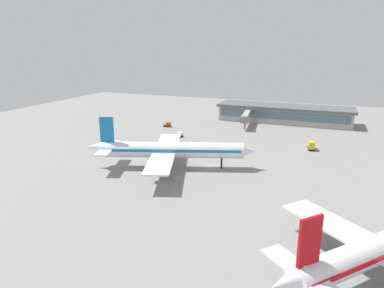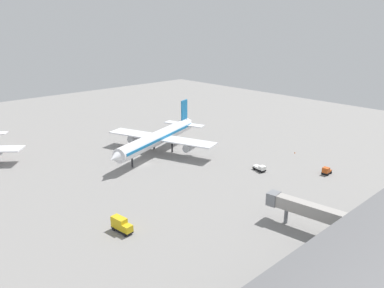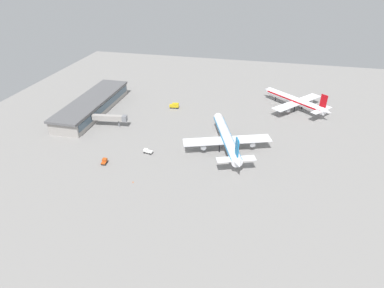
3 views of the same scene
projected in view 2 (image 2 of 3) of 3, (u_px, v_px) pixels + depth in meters
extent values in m
plane|color=gray|center=(143.00, 165.00, 126.92)|extent=(288.00, 288.00, 0.00)
cube|color=#9E9993|center=(357.00, 285.00, 63.06)|extent=(63.48, 17.05, 7.23)
cube|color=#4C6070|center=(310.00, 257.00, 68.81)|extent=(60.94, 0.30, 3.72)
cube|color=#59595B|center=(360.00, 264.00, 61.81)|extent=(66.02, 17.73, 1.24)
cylinder|color=white|center=(158.00, 138.00, 136.09)|extent=(43.54, 19.39, 4.89)
cone|color=white|center=(116.00, 158.00, 116.09)|extent=(6.15, 6.01, 4.64)
cone|color=white|center=(189.00, 121.00, 155.87)|extent=(7.06, 5.72, 3.91)
cube|color=#1972B2|center=(157.00, 137.00, 135.98)|extent=(41.89, 18.89, 0.88)
cube|color=white|center=(161.00, 138.00, 138.12)|extent=(20.74, 42.18, 0.44)
cylinder|color=#A5A8AD|center=(190.00, 147.00, 133.42)|extent=(6.34, 4.46, 2.69)
cylinder|color=#A5A8AD|center=(134.00, 138.00, 143.85)|extent=(6.34, 4.46, 2.69)
cube|color=white|center=(184.00, 124.00, 152.83)|extent=(9.37, 17.25, 0.35)
cube|color=#1972B2|center=(184.00, 110.00, 151.05)|extent=(4.20, 1.92, 7.82)
cylinder|color=black|center=(132.00, 162.00, 124.22)|extent=(0.59, 0.59, 3.42)
cylinder|color=black|center=(172.00, 148.00, 138.63)|extent=(0.59, 0.59, 3.42)
cylinder|color=black|center=(154.00, 145.00, 142.08)|extent=(0.59, 0.59, 3.42)
cube|color=black|center=(259.00, 169.00, 121.71)|extent=(2.61, 4.66, 0.30)
cube|color=white|center=(262.00, 168.00, 120.45)|extent=(2.17, 2.09, 1.20)
cube|color=#3F596B|center=(264.00, 168.00, 119.73)|extent=(1.59, 0.35, 0.67)
cube|color=white|center=(257.00, 167.00, 122.29)|extent=(2.31, 2.88, 0.60)
cylinder|color=black|center=(265.00, 170.00, 121.03)|extent=(0.43, 0.84, 0.80)
cylinder|color=black|center=(260.00, 171.00, 120.03)|extent=(0.43, 0.84, 0.80)
cylinder|color=black|center=(258.00, 167.00, 123.48)|extent=(0.43, 0.84, 0.80)
cylinder|color=black|center=(254.00, 168.00, 122.48)|extent=(0.43, 0.84, 0.80)
cube|color=black|center=(122.00, 230.00, 85.93)|extent=(2.55, 5.79, 0.30)
cube|color=gold|center=(128.00, 229.00, 84.47)|extent=(2.10, 2.01, 1.60)
cube|color=#3F596B|center=(130.00, 229.00, 83.88)|extent=(1.59, 0.27, 0.90)
cube|color=gold|center=(119.00, 223.00, 86.04)|extent=(2.34, 4.00, 2.60)
cylinder|color=black|center=(131.00, 231.00, 85.46)|extent=(0.39, 0.83, 0.80)
cylinder|color=black|center=(125.00, 235.00, 84.08)|extent=(0.39, 0.83, 0.80)
cylinder|color=black|center=(120.00, 226.00, 87.87)|extent=(0.39, 0.83, 0.80)
cylinder|color=black|center=(113.00, 229.00, 86.49)|extent=(0.39, 0.83, 0.80)
cube|color=black|center=(327.00, 172.00, 118.91)|extent=(3.32, 2.11, 0.30)
cube|color=#BF4C19|center=(326.00, 170.00, 118.13)|extent=(1.92, 2.02, 1.60)
cube|color=#3F596B|center=(325.00, 170.00, 117.47)|extent=(0.19, 1.60, 0.90)
cube|color=#BF4C19|center=(328.00, 170.00, 119.41)|extent=(1.52, 1.99, 0.50)
cylinder|color=black|center=(328.00, 175.00, 117.56)|extent=(0.82, 0.35, 0.80)
cylinder|color=black|center=(322.00, 173.00, 118.79)|extent=(0.82, 0.35, 0.80)
cylinder|color=black|center=(331.00, 173.00, 119.11)|extent=(0.82, 0.35, 0.80)
cylinder|color=black|center=(325.00, 171.00, 120.35)|extent=(0.82, 0.35, 0.80)
cube|color=#9E9993|center=(311.00, 210.00, 84.85)|extent=(4.71, 17.12, 2.80)
cylinder|color=slate|center=(286.00, 215.00, 89.46)|extent=(0.90, 0.90, 3.80)
cube|color=slate|center=(273.00, 198.00, 90.62)|extent=(3.40, 2.77, 3.08)
cone|color=#EA590C|center=(295.00, 153.00, 137.86)|extent=(0.44, 0.44, 0.60)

